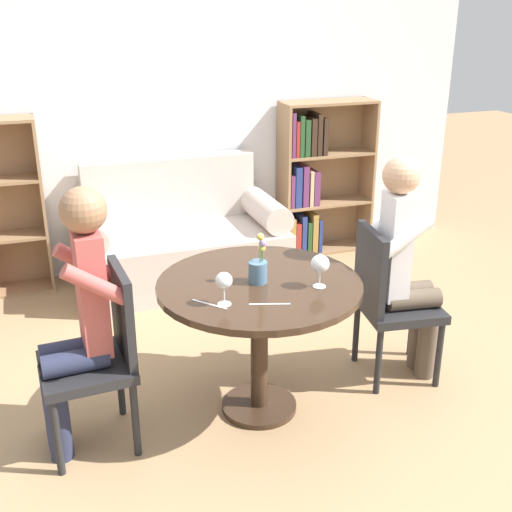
% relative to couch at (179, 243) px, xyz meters
% --- Properties ---
extents(ground_plane, '(16.00, 16.00, 0.00)m').
position_rel_couch_xyz_m(ground_plane, '(0.00, -1.81, -0.31)').
color(ground_plane, tan).
extents(back_wall, '(5.20, 0.05, 2.70)m').
position_rel_couch_xyz_m(back_wall, '(0.00, 0.43, 1.04)').
color(back_wall, silver).
rests_on(back_wall, ground_plane).
extents(round_table, '(1.02, 1.02, 0.74)m').
position_rel_couch_xyz_m(round_table, '(0.00, -1.81, 0.30)').
color(round_table, '#382619').
rests_on(round_table, ground_plane).
extents(couch, '(1.56, 0.80, 0.92)m').
position_rel_couch_xyz_m(couch, '(0.00, 0.00, 0.00)').
color(couch, beige).
rests_on(couch, ground_plane).
extents(bookshelf_right, '(0.80, 0.28, 1.29)m').
position_rel_couch_xyz_m(bookshelf_right, '(1.23, 0.26, 0.32)').
color(bookshelf_right, '#93704C').
rests_on(bookshelf_right, ground_plane).
extents(chair_left, '(0.44, 0.44, 0.90)m').
position_rel_couch_xyz_m(chair_left, '(-0.79, -1.80, 0.18)').
color(chair_left, '#232326').
rests_on(chair_left, ground_plane).
extents(chair_right, '(0.48, 0.48, 0.90)m').
position_rel_couch_xyz_m(chair_right, '(0.79, -1.73, 0.18)').
color(chair_right, '#232326').
rests_on(chair_right, ground_plane).
extents(person_left, '(0.43, 0.35, 1.30)m').
position_rel_couch_xyz_m(person_left, '(-0.88, -1.81, 0.38)').
color(person_left, '#282D47').
rests_on(person_left, ground_plane).
extents(person_right, '(0.45, 0.38, 1.30)m').
position_rel_couch_xyz_m(person_right, '(0.88, -1.75, 0.37)').
color(person_right, brown).
rests_on(person_right, ground_plane).
extents(wine_glass_left, '(0.08, 0.08, 0.16)m').
position_rel_couch_xyz_m(wine_glass_left, '(-0.24, -1.99, 0.54)').
color(wine_glass_left, white).
rests_on(wine_glass_left, round_table).
extents(wine_glass_right, '(0.09, 0.09, 0.17)m').
position_rel_couch_xyz_m(wine_glass_right, '(0.26, -1.96, 0.54)').
color(wine_glass_right, white).
rests_on(wine_glass_right, round_table).
extents(flower_vase, '(0.09, 0.09, 0.26)m').
position_rel_couch_xyz_m(flower_vase, '(-0.01, -1.81, 0.51)').
color(flower_vase, slate).
rests_on(flower_vase, round_table).
extents(knife_left_setting, '(0.18, 0.07, 0.00)m').
position_rel_couch_xyz_m(knife_left_setting, '(-0.04, -2.06, 0.43)').
color(knife_left_setting, silver).
rests_on(knife_left_setting, round_table).
extents(fork_left_setting, '(0.13, 0.15, 0.00)m').
position_rel_couch_xyz_m(fork_left_setting, '(-0.30, -1.97, 0.43)').
color(fork_left_setting, silver).
rests_on(fork_left_setting, round_table).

